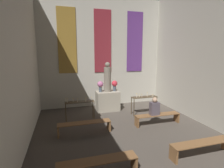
{
  "coord_description": "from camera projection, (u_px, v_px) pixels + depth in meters",
  "views": [
    {
      "loc": [
        -2.21,
        2.5,
        2.86
      ],
      "look_at": [
        0.0,
        10.05,
        1.49
      ],
      "focal_mm": 28.0,
      "sensor_mm": 36.0,
      "label": 1
    }
  ],
  "objects": [
    {
      "name": "pew_back_left",
      "position": [
        85.0,
        125.0,
        6.32
      ],
      "size": [
        1.9,
        0.36,
        0.42
      ],
      "color": "brown",
      "rests_on": "ground_plane"
    },
    {
      "name": "pew_third_right",
      "position": [
        202.0,
        146.0,
        4.91
      ],
      "size": [
        1.9,
        0.36,
        0.42
      ],
      "color": "brown",
      "rests_on": "ground_plane"
    },
    {
      "name": "pew_back_right",
      "position": [
        157.0,
        117.0,
        7.14
      ],
      "size": [
        1.9,
        0.36,
        0.42
      ],
      "color": "brown",
      "rests_on": "ground_plane"
    },
    {
      "name": "candle_rack_right",
      "position": [
        144.0,
        100.0,
        8.28
      ],
      "size": [
        1.23,
        0.37,
        1.05
      ],
      "color": "#473823",
      "rests_on": "ground_plane"
    },
    {
      "name": "person_seated",
      "position": [
        154.0,
        107.0,
        7.03
      ],
      "size": [
        0.36,
        0.24,
        0.73
      ],
      "color": "#564C56",
      "rests_on": "pew_back_right"
    },
    {
      "name": "altar",
      "position": [
        108.0,
        101.0,
        8.92
      ],
      "size": [
        1.14,
        0.75,
        0.98
      ],
      "color": "#ADA38E",
      "rests_on": "ground_plane"
    },
    {
      "name": "candle_rack_left",
      "position": [
        80.0,
        105.0,
        7.44
      ],
      "size": [
        1.23,
        0.37,
        1.06
      ],
      "color": "#473823",
      "rests_on": "ground_plane"
    },
    {
      "name": "flower_vase_right",
      "position": [
        115.0,
        84.0,
        8.88
      ],
      "size": [
        0.29,
        0.29,
        0.54
      ],
      "color": "#4C5666",
      "rests_on": "altar"
    },
    {
      "name": "flower_vase_left",
      "position": [
        100.0,
        85.0,
        8.67
      ],
      "size": [
        0.29,
        0.29,
        0.54
      ],
      "color": "#4C5666",
      "rests_on": "altar"
    },
    {
      "name": "statue",
      "position": [
        108.0,
        78.0,
        8.72
      ],
      "size": [
        0.35,
        0.35,
        1.48
      ],
      "color": "gray",
      "rests_on": "altar"
    },
    {
      "name": "pew_third_left",
      "position": [
        98.0,
        164.0,
        4.08
      ],
      "size": [
        1.9,
        0.36,
        0.42
      ],
      "color": "brown",
      "rests_on": "ground_plane"
    },
    {
      "name": "wall_back",
      "position": [
        103.0,
        52.0,
        9.47
      ],
      "size": [
        6.85,
        0.16,
        5.84
      ],
      "color": "beige",
      "rests_on": "ground_plane"
    }
  ]
}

